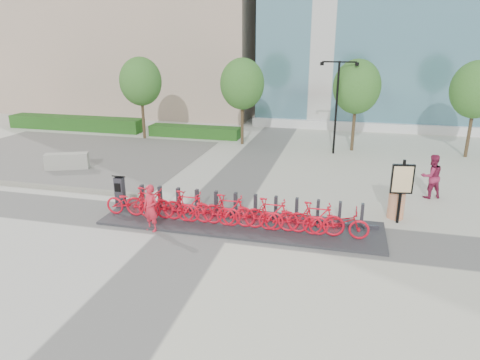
% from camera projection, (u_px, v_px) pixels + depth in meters
% --- Properties ---
extents(ground, '(120.00, 120.00, 0.00)m').
position_uv_depth(ground, '(201.00, 224.00, 14.72)').
color(ground, beige).
extents(gravel_patch, '(14.00, 14.00, 0.00)m').
position_uv_depth(gravel_patch, '(70.00, 155.00, 23.48)').
color(gravel_patch, '#444038').
rests_on(gravel_patch, ground).
extents(curb, '(14.00, 0.25, 0.15)m').
position_uv_depth(curb, '(0.00, 183.00, 18.76)').
color(curb, gray).
rests_on(curb, ground).
extents(hedge_a, '(10.00, 1.40, 0.90)m').
position_uv_depth(hedge_a, '(76.00, 123.00, 30.26)').
color(hedge_a, '#164615').
rests_on(hedge_a, ground).
extents(hedge_b, '(6.00, 1.20, 0.70)m').
position_uv_depth(hedge_b, '(195.00, 132.00, 27.94)').
color(hedge_b, '#164615').
rests_on(hedge_b, ground).
extents(tree_0, '(2.60, 2.60, 5.10)m').
position_uv_depth(tree_0, '(141.00, 82.00, 26.52)').
color(tree_0, '#4A3924').
rests_on(tree_0, ground).
extents(tree_1, '(2.60, 2.60, 5.10)m').
position_uv_depth(tree_1, '(242.00, 84.00, 25.01)').
color(tree_1, '#4A3924').
rests_on(tree_1, ground).
extents(tree_2, '(2.60, 2.60, 5.10)m').
position_uv_depth(tree_2, '(357.00, 87.00, 23.51)').
color(tree_2, '#4A3924').
rests_on(tree_2, ground).
extents(tree_3, '(2.60, 2.60, 5.10)m').
position_uv_depth(tree_3, '(476.00, 90.00, 22.12)').
color(tree_3, '#4A3924').
rests_on(tree_3, ground).
extents(streetlamp, '(2.00, 0.20, 5.00)m').
position_uv_depth(streetlamp, '(337.00, 97.00, 22.96)').
color(streetlamp, black).
rests_on(streetlamp, ground).
extents(dock_pad, '(9.60, 2.40, 0.08)m').
position_uv_depth(dock_pad, '(240.00, 223.00, 14.68)').
color(dock_pad, '#2F2F34').
rests_on(dock_pad, ground).
extents(dock_rail_posts, '(8.02, 0.50, 0.85)m').
position_uv_depth(dock_rail_posts, '(245.00, 206.00, 14.96)').
color(dock_rail_posts, '#2C2C32').
rests_on(dock_rail_posts, dock_pad).
extents(bike_0, '(1.88, 0.66, 0.99)m').
position_uv_depth(bike_0, '(131.00, 202.00, 15.10)').
color(bike_0, red).
rests_on(bike_0, dock_pad).
extents(bike_1, '(1.82, 0.52, 1.10)m').
position_uv_depth(bike_1, '(149.00, 203.00, 14.91)').
color(bike_1, red).
rests_on(bike_1, dock_pad).
extents(bike_2, '(1.88, 0.66, 0.99)m').
position_uv_depth(bike_2, '(169.00, 206.00, 14.76)').
color(bike_2, red).
rests_on(bike_2, dock_pad).
extents(bike_3, '(1.82, 0.52, 1.10)m').
position_uv_depth(bike_3, '(188.00, 206.00, 14.58)').
color(bike_3, red).
rests_on(bike_3, dock_pad).
extents(bike_4, '(1.88, 0.66, 0.99)m').
position_uv_depth(bike_4, '(208.00, 210.00, 14.43)').
color(bike_4, red).
rests_on(bike_4, dock_pad).
extents(bike_5, '(1.82, 0.52, 1.10)m').
position_uv_depth(bike_5, '(229.00, 210.00, 14.24)').
color(bike_5, red).
rests_on(bike_5, dock_pad).
extents(bike_6, '(1.88, 0.66, 0.99)m').
position_uv_depth(bike_6, '(250.00, 214.00, 14.10)').
color(bike_6, red).
rests_on(bike_6, dock_pad).
extents(bike_7, '(1.82, 0.52, 1.10)m').
position_uv_depth(bike_7, '(271.00, 214.00, 13.91)').
color(bike_7, red).
rests_on(bike_7, dock_pad).
extents(bike_8, '(1.88, 0.66, 0.99)m').
position_uv_depth(bike_8, '(293.00, 218.00, 13.76)').
color(bike_8, red).
rests_on(bike_8, dock_pad).
extents(bike_9, '(1.82, 0.52, 1.10)m').
position_uv_depth(bike_9, '(316.00, 219.00, 13.58)').
color(bike_9, red).
rests_on(bike_9, dock_pad).
extents(bike_10, '(1.88, 0.66, 0.99)m').
position_uv_depth(bike_10, '(339.00, 222.00, 13.43)').
color(bike_10, red).
rests_on(bike_10, dock_pad).
extents(kiosk, '(0.40, 0.35, 1.26)m').
position_uv_depth(kiosk, '(120.00, 191.00, 15.87)').
color(kiosk, '#2C2C32').
rests_on(kiosk, dock_pad).
extents(worker_red, '(0.67, 0.55, 1.59)m').
position_uv_depth(worker_red, '(151.00, 208.00, 13.99)').
color(worker_red, red).
rests_on(worker_red, ground).
extents(pedestrian, '(1.05, 0.95, 1.78)m').
position_uv_depth(pedestrian, '(431.00, 176.00, 16.94)').
color(pedestrian, '#902247').
rests_on(pedestrian, ground).
extents(construction_barrel, '(0.66, 0.66, 1.09)m').
position_uv_depth(construction_barrel, '(396.00, 203.00, 15.07)').
color(construction_barrel, '#E35F0F').
rests_on(construction_barrel, ground).
extents(jersey_barrier, '(2.09, 1.30, 0.78)m').
position_uv_depth(jersey_barrier, '(67.00, 161.00, 20.91)').
color(jersey_barrier, '#949494').
rests_on(jersey_barrier, ground).
extents(map_sign, '(0.75, 0.24, 2.26)m').
position_uv_depth(map_sign, '(402.00, 182.00, 14.37)').
color(map_sign, black).
rests_on(map_sign, ground).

